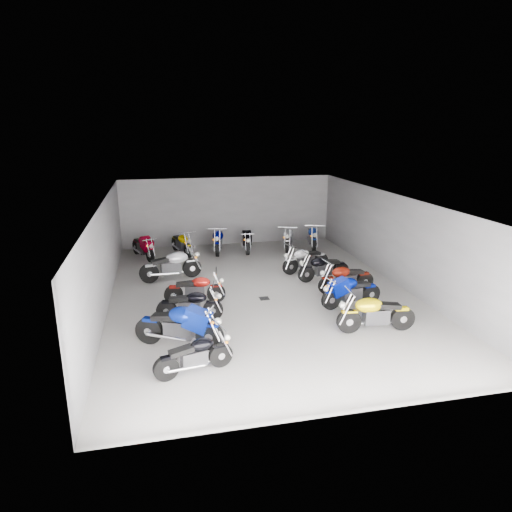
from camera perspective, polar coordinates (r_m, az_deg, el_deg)
The scene contains 22 objects.
ground at distance 15.68m, azimuth 0.62°, elevation -4.69°, with size 14.00×14.00×0.00m, color #9E9C96.
wall_back at distance 21.90m, azimuth -3.52°, elevation 5.62°, with size 10.00×0.10×3.20m, color gray.
wall_left at distance 14.92m, azimuth -18.42°, elevation -0.16°, with size 0.10×14.00×3.20m, color gray.
wall_right at distance 17.00m, azimuth 17.30°, elevation 1.86°, with size 0.10×14.00×3.20m, color gray.
ceiling at distance 14.85m, azimuth 0.66°, elevation 7.01°, with size 10.00×14.00×0.04m, color black.
drain_grate at distance 15.23m, azimuth 1.05°, elevation -5.32°, with size 0.32×0.32×0.01m, color black.
motorcycle_left_a at distance 10.83m, azimuth -7.65°, elevation -12.16°, with size 1.89×0.63×0.84m.
motorcycle_left_b at distance 12.03m, azimuth -9.48°, elevation -8.63°, with size 2.24×1.14×1.05m.
motorcycle_left_c at distance 13.61m, azimuth -8.19°, elevation -6.04°, with size 1.96×0.56×0.87m.
motorcycle_left_d at distance 14.85m, azimuth -7.56°, elevation -4.10°, with size 1.97×0.47×0.87m.
motorcycle_left_f at distance 17.16m, azimuth -10.51°, elevation -1.16°, with size 2.30×0.66×1.02m.
motorcycle_right_b at distance 13.14m, azimuth 14.68°, elevation -6.95°, with size 2.24×0.49×0.98m.
motorcycle_right_c at distance 14.73m, azimuth 11.75°, elevation -4.35°, with size 2.09×0.52×0.92m.
motorcycle_right_d at distance 15.95m, azimuth 11.14°, elevation -2.74°, with size 2.09×0.47×0.92m.
motorcycle_right_e at distance 17.01m, azimuth 8.37°, elevation -1.44°, with size 2.05×0.47×0.90m.
motorcycle_right_f at distance 17.91m, azimuth 6.18°, elevation -0.41°, with size 2.05×0.78×0.93m.
motorcycle_back_a at distance 20.22m, azimuth -13.92°, elevation 1.16°, with size 0.97×2.06×0.95m.
motorcycle_back_b at distance 20.52m, azimuth -9.28°, elevation 1.59°, with size 0.79×2.03×0.92m.
motorcycle_back_c at distance 20.67m, azimuth -4.72°, elevation 2.00°, with size 0.65×2.29×1.02m.
motorcycle_back_d at distance 20.79m, azimuth -1.27°, elevation 2.02°, with size 0.47×2.15×0.94m.
motorcycle_back_e at distance 21.12m, azimuth 4.09°, elevation 2.25°, with size 0.90×2.13×0.98m.
motorcycle_back_f at distance 21.46m, azimuth 7.08°, elevation 2.43°, with size 0.70×2.24×1.00m.
Camera 1 is at (-3.32, -14.28, 5.55)m, focal length 32.00 mm.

